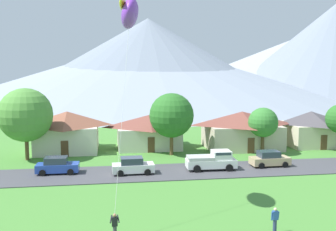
{
  "coord_description": "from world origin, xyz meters",
  "views": [
    {
      "loc": [
        -3.52,
        -9.45,
        10.46
      ],
      "look_at": [
        0.85,
        19.27,
        7.07
      ],
      "focal_mm": 41.47,
      "sensor_mm": 36.0,
      "label": 1
    }
  ],
  "objects_px": {
    "pickup_truck_white_west_side": "(212,160)",
    "tree_near_left": "(172,115)",
    "house_left_center": "(311,128)",
    "kite_flyer_with_kite": "(129,15)",
    "tree_near_right": "(263,123)",
    "parked_car_tan_mid_west": "(269,159)",
    "house_right_center": "(148,131)",
    "parked_car_white_west_end": "(133,166)",
    "watcher_person": "(275,220)",
    "house_rightmost": "(242,129)",
    "tree_center": "(26,115)",
    "house_leftmost": "(67,130)",
    "parked_car_blue_mid_east": "(57,166)"
  },
  "relations": [
    {
      "from": "house_rightmost",
      "to": "tree_center",
      "type": "height_order",
      "value": "tree_center"
    },
    {
      "from": "house_leftmost",
      "to": "parked_car_white_west_end",
      "type": "distance_m",
      "value": 15.1
    },
    {
      "from": "parked_car_tan_mid_west",
      "to": "house_left_center",
      "type": "bearing_deg",
      "value": 45.65
    },
    {
      "from": "parked_car_tan_mid_west",
      "to": "pickup_truck_white_west_side",
      "type": "height_order",
      "value": "pickup_truck_white_west_side"
    },
    {
      "from": "tree_near_right",
      "to": "parked_car_tan_mid_west",
      "type": "xyz_separation_m",
      "value": [
        -1.77,
        -6.32,
        -3.12
      ]
    },
    {
      "from": "pickup_truck_white_west_side",
      "to": "tree_near_left",
      "type": "bearing_deg",
      "value": 111.02
    },
    {
      "from": "parked_car_white_west_end",
      "to": "parked_car_tan_mid_west",
      "type": "xyz_separation_m",
      "value": [
        14.92,
        0.88,
        0.0
      ]
    },
    {
      "from": "pickup_truck_white_west_side",
      "to": "watcher_person",
      "type": "height_order",
      "value": "pickup_truck_white_west_side"
    },
    {
      "from": "house_left_center",
      "to": "tree_near_right",
      "type": "height_order",
      "value": "tree_near_right"
    },
    {
      "from": "parked_car_tan_mid_west",
      "to": "tree_near_right",
      "type": "bearing_deg",
      "value": 74.34
    },
    {
      "from": "tree_near_left",
      "to": "parked_car_white_west_end",
      "type": "relative_size",
      "value": 1.82
    },
    {
      "from": "tree_center",
      "to": "pickup_truck_white_west_side",
      "type": "bearing_deg",
      "value": -21.08
    },
    {
      "from": "watcher_person",
      "to": "tree_center",
      "type": "bearing_deg",
      "value": 130.15
    },
    {
      "from": "house_leftmost",
      "to": "house_right_center",
      "type": "height_order",
      "value": "house_leftmost"
    },
    {
      "from": "house_rightmost",
      "to": "watcher_person",
      "type": "distance_m",
      "value": 27.84
    },
    {
      "from": "tree_near_left",
      "to": "tree_center",
      "type": "relative_size",
      "value": 0.91
    },
    {
      "from": "house_rightmost",
      "to": "parked_car_tan_mid_west",
      "type": "bearing_deg",
      "value": -92.64
    },
    {
      "from": "pickup_truck_white_west_side",
      "to": "house_rightmost",
      "type": "bearing_deg",
      "value": 57.06
    },
    {
      "from": "watcher_person",
      "to": "tree_near_right",
      "type": "bearing_deg",
      "value": 69.61
    },
    {
      "from": "parked_car_blue_mid_east",
      "to": "kite_flyer_with_kite",
      "type": "bearing_deg",
      "value": -58.44
    },
    {
      "from": "kite_flyer_with_kite",
      "to": "house_left_center",
      "type": "bearing_deg",
      "value": 39.46
    },
    {
      "from": "house_left_center",
      "to": "house_right_center",
      "type": "bearing_deg",
      "value": 175.87
    },
    {
      "from": "house_left_center",
      "to": "tree_near_right",
      "type": "relative_size",
      "value": 1.32
    },
    {
      "from": "house_leftmost",
      "to": "kite_flyer_with_kite",
      "type": "bearing_deg",
      "value": -72.97
    },
    {
      "from": "tree_near_right",
      "to": "parked_car_blue_mid_east",
      "type": "relative_size",
      "value": 1.39
    },
    {
      "from": "parked_car_tan_mid_west",
      "to": "house_right_center",
      "type": "bearing_deg",
      "value": 133.4
    },
    {
      "from": "parked_car_white_west_end",
      "to": "house_left_center",
      "type": "bearing_deg",
      "value": 24.82
    },
    {
      "from": "parked_car_tan_mid_west",
      "to": "kite_flyer_with_kite",
      "type": "height_order",
      "value": "kite_flyer_with_kite"
    },
    {
      "from": "house_left_center",
      "to": "parked_car_tan_mid_west",
      "type": "height_order",
      "value": "house_left_center"
    },
    {
      "from": "tree_near_right",
      "to": "pickup_truck_white_west_side",
      "type": "height_order",
      "value": "tree_near_right"
    },
    {
      "from": "house_left_center",
      "to": "pickup_truck_white_west_side",
      "type": "relative_size",
      "value": 1.47
    },
    {
      "from": "house_rightmost",
      "to": "watcher_person",
      "type": "relative_size",
      "value": 6.15
    },
    {
      "from": "parked_car_white_west_end",
      "to": "parked_car_blue_mid_east",
      "type": "bearing_deg",
      "value": 170.43
    },
    {
      "from": "house_leftmost",
      "to": "tree_center",
      "type": "height_order",
      "value": "tree_center"
    },
    {
      "from": "tree_near_left",
      "to": "kite_flyer_with_kite",
      "type": "xyz_separation_m",
      "value": [
        -6.04,
        -18.26,
        9.47
      ]
    },
    {
      "from": "tree_near_left",
      "to": "house_rightmost",
      "type": "bearing_deg",
      "value": 15.76
    },
    {
      "from": "tree_near_left",
      "to": "tree_near_right",
      "type": "bearing_deg",
      "value": -6.08
    },
    {
      "from": "tree_center",
      "to": "watcher_person",
      "type": "height_order",
      "value": "tree_center"
    },
    {
      "from": "house_leftmost",
      "to": "tree_near_left",
      "type": "distance_m",
      "value": 13.93
    },
    {
      "from": "parked_car_blue_mid_east",
      "to": "kite_flyer_with_kite",
      "type": "distance_m",
      "value": 18.82
    },
    {
      "from": "house_left_center",
      "to": "kite_flyer_with_kite",
      "type": "xyz_separation_m",
      "value": [
        -26.4,
        -21.73,
        11.96
      ]
    },
    {
      "from": "tree_center",
      "to": "pickup_truck_white_west_side",
      "type": "relative_size",
      "value": 1.61
    },
    {
      "from": "tree_center",
      "to": "parked_car_blue_mid_east",
      "type": "xyz_separation_m",
      "value": [
        4.31,
        -6.96,
        -4.45
      ]
    },
    {
      "from": "house_rightmost",
      "to": "tree_center",
      "type": "distance_m",
      "value": 27.58
    },
    {
      "from": "house_right_center",
      "to": "watcher_person",
      "type": "bearing_deg",
      "value": -79.76
    },
    {
      "from": "tree_near_right",
      "to": "watcher_person",
      "type": "relative_size",
      "value": 3.5
    },
    {
      "from": "tree_near_left",
      "to": "parked_car_blue_mid_east",
      "type": "relative_size",
      "value": 1.82
    },
    {
      "from": "parked_car_white_west_end",
      "to": "watcher_person",
      "type": "distance_m",
      "value": 17.63
    },
    {
      "from": "parked_car_blue_mid_east",
      "to": "parked_car_white_west_end",
      "type": "bearing_deg",
      "value": -9.57
    },
    {
      "from": "parked_car_tan_mid_west",
      "to": "kite_flyer_with_kite",
      "type": "relative_size",
      "value": 0.27
    }
  ]
}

